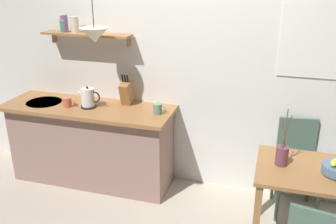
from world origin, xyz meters
TOP-DOWN VIEW (x-y plane):
  - ground_plane at (0.00, 0.00)m, footprint 14.00×14.00m
  - back_wall at (0.21, 0.65)m, footprint 6.80×0.11m
  - kitchen_counter at (-1.00, 0.32)m, footprint 1.83×0.63m
  - wall_shelf at (-1.14, 0.49)m, footprint 0.97×0.20m
  - dining_table at (1.22, -0.10)m, footprint 0.87×0.69m
  - dining_chair_far at (1.15, 0.42)m, footprint 0.47×0.49m
  - twig_vase at (0.98, -0.09)m, footprint 0.10×0.10m
  - electric_kettle at (-0.97, 0.27)m, footprint 0.25×0.16m
  - knife_block at (-0.62, 0.46)m, footprint 0.10×0.19m
  - coffee_mug_by_sink at (-1.19, 0.22)m, footprint 0.13×0.09m
  - coffee_mug_spare at (-0.22, 0.30)m, footprint 0.13×0.09m
  - pendant_lamp at (-0.82, 0.22)m, footprint 0.28×0.28m

SIDE VIEW (x-z plane):
  - ground_plane at x=0.00m, z-range 0.00..0.00m
  - kitchen_counter at x=-1.00m, z-range 0.01..0.91m
  - dining_chair_far at x=1.15m, z-range 0.05..0.96m
  - dining_table at x=1.22m, z-range 0.23..0.96m
  - twig_vase at x=0.98m, z-range 0.57..1.06m
  - coffee_mug_by_sink at x=-1.19m, z-range 0.90..1.00m
  - coffee_mug_spare at x=-0.22m, z-range 0.90..1.01m
  - electric_kettle at x=-0.97m, z-range 0.89..1.11m
  - knife_block at x=-0.62m, z-range 0.87..1.20m
  - back_wall at x=0.21m, z-range 0.00..2.70m
  - wall_shelf at x=-1.14m, z-range 1.50..1.81m
  - pendant_lamp at x=-0.82m, z-range 1.37..1.97m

